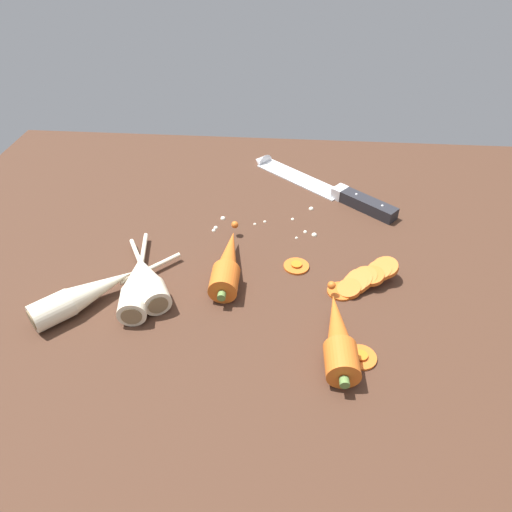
# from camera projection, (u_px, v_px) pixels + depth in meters

# --- Properties ---
(ground_plane) EXTENTS (1.20, 0.90, 0.04)m
(ground_plane) POSITION_uv_depth(u_px,v_px,m) (257.00, 265.00, 0.77)
(ground_plane) COLOR #42281C
(chefs_knife) EXTENTS (0.29, 0.25, 0.04)m
(chefs_knife) POSITION_uv_depth(u_px,v_px,m) (316.00, 184.00, 0.93)
(chefs_knife) COLOR silver
(chefs_knife) RESTS_ON ground_plane
(whole_carrot) EXTENTS (0.04, 0.19, 0.04)m
(whole_carrot) POSITION_uv_depth(u_px,v_px,m) (228.00, 263.00, 0.71)
(whole_carrot) COLOR #D6601E
(whole_carrot) RESTS_ON ground_plane
(whole_carrot_second) EXTENTS (0.05, 0.18, 0.04)m
(whole_carrot_second) POSITION_uv_depth(u_px,v_px,m) (338.00, 336.00, 0.60)
(whole_carrot_second) COLOR #D6601E
(whole_carrot_second) RESTS_ON ground_plane
(parsnip_front) EXTENTS (0.06, 0.20, 0.04)m
(parsnip_front) POSITION_uv_depth(u_px,v_px,m) (137.00, 284.00, 0.68)
(parsnip_front) COLOR beige
(parsnip_front) RESTS_ON ground_plane
(parsnip_mid_left) EXTENTS (0.10, 0.17, 0.04)m
(parsnip_mid_left) POSITION_uv_depth(u_px,v_px,m) (148.00, 280.00, 0.68)
(parsnip_mid_left) COLOR beige
(parsnip_mid_left) RESTS_ON ground_plane
(parsnip_mid_right) EXTENTS (0.18, 0.18, 0.04)m
(parsnip_mid_right) POSITION_uv_depth(u_px,v_px,m) (85.00, 295.00, 0.66)
(parsnip_mid_right) COLOR beige
(parsnip_mid_right) RESTS_ON ground_plane
(carrot_slice_stack) EXTENTS (0.11, 0.08, 0.04)m
(carrot_slice_stack) POSITION_uv_depth(u_px,v_px,m) (363.00, 279.00, 0.70)
(carrot_slice_stack) COLOR #D6601E
(carrot_slice_stack) RESTS_ON ground_plane
(carrot_slice_stray_near) EXTENTS (0.04, 0.04, 0.01)m
(carrot_slice_stray_near) POSITION_uv_depth(u_px,v_px,m) (361.00, 356.00, 0.59)
(carrot_slice_stray_near) COLOR #D6601E
(carrot_slice_stray_near) RESTS_ON ground_plane
(carrot_slice_stray_mid) EXTENTS (0.04, 0.04, 0.01)m
(carrot_slice_stray_mid) POSITION_uv_depth(u_px,v_px,m) (296.00, 265.00, 0.73)
(carrot_slice_stray_mid) COLOR #D6601E
(carrot_slice_stray_mid) RESTS_ON ground_plane
(mince_crumbs) EXTENTS (0.18, 0.10, 0.01)m
(mince_crumbs) POSITION_uv_depth(u_px,v_px,m) (269.00, 222.00, 0.83)
(mince_crumbs) COLOR silver
(mince_crumbs) RESTS_ON ground_plane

